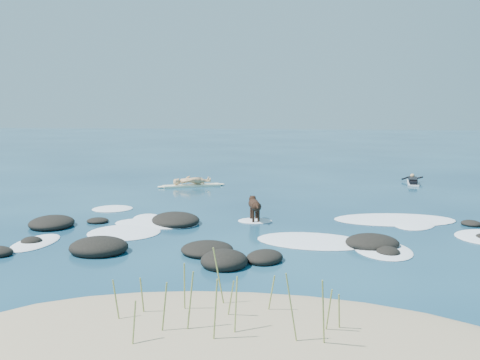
# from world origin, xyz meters

# --- Properties ---
(ground) EXTENTS (160.00, 160.00, 0.00)m
(ground) POSITION_xyz_m (0.00, 0.00, 0.00)
(ground) COLOR #0A2642
(ground) RESTS_ON ground
(sand_dune) EXTENTS (9.00, 4.40, 0.60)m
(sand_dune) POSITION_xyz_m (0.00, -8.20, 0.00)
(sand_dune) COLOR #9E8966
(sand_dune) RESTS_ON ground
(dune_grass) EXTENTS (3.55, 1.81, 1.18)m
(dune_grass) POSITION_xyz_m (-0.15, -8.18, 0.60)
(dune_grass) COLOR olive
(dune_grass) RESTS_ON ground
(reef_rocks) EXTENTS (14.58, 6.26, 0.50)m
(reef_rocks) POSITION_xyz_m (-2.18, -1.99, 0.10)
(reef_rocks) COLOR black
(reef_rocks) RESTS_ON ground
(breaking_foam) EXTENTS (14.08, 6.86, 0.12)m
(breaking_foam) POSITION_xyz_m (0.42, -0.17, 0.01)
(breaking_foam) COLOR white
(breaking_foam) RESTS_ON ground
(standing_surfer_rig) EXTENTS (3.01, 1.59, 1.81)m
(standing_surfer_rig) POSITION_xyz_m (-4.35, 8.13, 0.71)
(standing_surfer_rig) COLOR #F9F2C7
(standing_surfer_rig) RESTS_ON ground
(paddling_surfer_rig) EXTENTS (1.03, 2.34, 0.40)m
(paddling_surfer_rig) POSITION_xyz_m (5.99, 10.44, 0.14)
(paddling_surfer_rig) COLOR white
(paddling_surfer_rig) RESTS_ON ground
(dog) EXTENTS (0.53, 1.25, 0.81)m
(dog) POSITION_xyz_m (-0.66, 0.78, 0.53)
(dog) COLOR black
(dog) RESTS_ON ground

